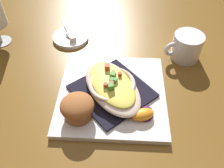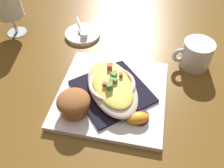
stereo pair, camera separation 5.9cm
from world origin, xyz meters
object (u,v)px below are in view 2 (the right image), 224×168
object	(u,v)px
spoon	(82,30)
creamer_cup_0	(84,35)
square_plate	(112,94)
orange_garnish	(139,118)
creamer_saucer	(83,34)
coffee_mug	(195,55)
muffin	(74,103)
stemmed_glass	(8,6)
gratin_dish	(112,85)

from	to	relation	value
spoon	creamer_cup_0	world-z (taller)	creamer_cup_0
square_plate	orange_garnish	distance (m)	0.11
square_plate	creamer_saucer	world-z (taller)	square_plate
orange_garnish	coffee_mug	xyz separation A→B (m)	(-0.25, 0.11, 0.01)
square_plate	muffin	distance (m)	0.11
square_plate	creamer_cup_0	bearing A→B (deg)	-142.87
coffee_mug	creamer_cup_0	world-z (taller)	coffee_mug
coffee_mug	spoon	bearing A→B (deg)	-97.39
stemmed_glass	creamer_saucer	xyz separation A→B (m)	(-0.05, 0.22, -0.09)
stemmed_glass	creamer_saucer	size ratio (longest dim) A/B	1.26
muffin	spoon	xyz separation A→B (m)	(-0.31, -0.10, -0.03)
muffin	stemmed_glass	xyz separation A→B (m)	(-0.26, -0.32, 0.05)
coffee_mug	spoon	size ratio (longest dim) A/B	1.11
muffin	creamer_saucer	size ratio (longest dim) A/B	0.67
gratin_dish	spoon	distance (m)	0.29
stemmed_glass	creamer_cup_0	distance (m)	0.25
square_plate	coffee_mug	bearing A→B (deg)	133.06
square_plate	coffee_mug	distance (m)	0.27
creamer_saucer	creamer_cup_0	xyz separation A→B (m)	(0.02, 0.01, 0.01)
square_plate	stemmed_glass	distance (m)	0.44
square_plate	spoon	size ratio (longest dim) A/B	2.72
gratin_dish	creamer_cup_0	xyz separation A→B (m)	(-0.20, -0.15, -0.02)
muffin	creamer_saucer	xyz separation A→B (m)	(-0.31, -0.10, -0.04)
orange_garnish	muffin	bearing A→B (deg)	-84.28
coffee_mug	gratin_dish	bearing A→B (deg)	-46.95
muffin	stemmed_glass	bearing A→B (deg)	-128.88
stemmed_glass	creamer_cup_0	size ratio (longest dim) A/B	6.15
spoon	muffin	bearing A→B (deg)	18.29
spoon	creamer_cup_0	size ratio (longest dim) A/B	4.17
creamer_saucer	coffee_mug	bearing A→B (deg)	83.20
gratin_dish	spoon	xyz separation A→B (m)	(-0.23, -0.17, -0.02)
orange_garnish	creamer_saucer	distance (m)	0.38
orange_garnish	spoon	xyz separation A→B (m)	(-0.29, -0.25, -0.01)
square_plate	orange_garnish	size ratio (longest dim) A/B	4.47
orange_garnish	creamer_saucer	world-z (taller)	orange_garnish
muffin	creamer_cup_0	size ratio (longest dim) A/B	3.26
creamer_saucer	gratin_dish	bearing A→B (deg)	36.79
square_plate	muffin	size ratio (longest dim) A/B	3.48
muffin	creamer_saucer	distance (m)	0.32
square_plate	stemmed_glass	size ratio (longest dim) A/B	1.84
orange_garnish	creamer_cup_0	distance (m)	0.36
stemmed_glass	spoon	world-z (taller)	stemmed_glass
muffin	square_plate	bearing A→B (deg)	139.93
stemmed_glass	creamer_cup_0	world-z (taller)	stemmed_glass
creamer_cup_0	orange_garnish	bearing A→B (deg)	41.31
square_plate	creamer_cup_0	distance (m)	0.25
orange_garnish	stemmed_glass	xyz separation A→B (m)	(-0.24, -0.47, 0.07)
creamer_saucer	spoon	xyz separation A→B (m)	(-0.00, -0.00, 0.01)
orange_garnish	spoon	distance (m)	0.39
orange_garnish	creamer_saucer	xyz separation A→B (m)	(-0.29, -0.25, -0.02)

